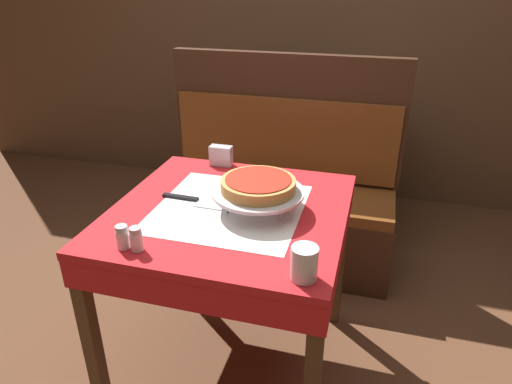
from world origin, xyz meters
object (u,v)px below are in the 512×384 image
(deep_dish_pizza, at_px, (258,185))
(salt_shaker, at_px, (123,237))
(dining_table_rear, at_px, (346,128))
(condiment_caddy, at_px, (358,104))
(pizza_pan_stand, at_px, (258,193))
(water_glass_near, at_px, (304,263))
(pizza_server, at_px, (198,200))
(napkin_holder, at_px, (221,156))
(dining_table_front, at_px, (230,229))
(pepper_shaker, at_px, (136,239))
(booth_bench, at_px, (278,205))

(deep_dish_pizza, relative_size, salt_shaker, 3.41)
(dining_table_rear, xyz_separation_m, condiment_caddy, (0.06, -0.02, 0.16))
(pizza_pan_stand, relative_size, water_glass_near, 3.31)
(pizza_server, relative_size, napkin_holder, 2.66)
(dining_table_front, bearing_deg, pepper_shaker, -118.39)
(booth_bench, relative_size, condiment_caddy, 7.11)
(pizza_server, height_order, water_glass_near, water_glass_near)
(deep_dish_pizza, bearing_deg, pizza_server, 178.68)
(salt_shaker, xyz_separation_m, condiment_caddy, (0.60, 1.78, 0.01))
(salt_shaker, distance_m, napkin_holder, 0.74)
(dining_table_front, xyz_separation_m, napkin_holder, (-0.17, 0.39, 0.14))
(dining_table_rear, height_order, deep_dish_pizza, deep_dish_pizza)
(dining_table_front, xyz_separation_m, booth_bench, (-0.01, 0.87, -0.33))
(water_glass_near, xyz_separation_m, napkin_holder, (-0.51, 0.74, -0.01))
(pepper_shaker, bearing_deg, water_glass_near, -0.27)
(booth_bench, relative_size, pizza_server, 4.94)
(deep_dish_pizza, distance_m, condiment_caddy, 1.44)
(dining_table_front, bearing_deg, condiment_caddy, 75.79)
(dining_table_rear, relative_size, pizza_server, 2.94)
(condiment_caddy, bearing_deg, pepper_shaker, -107.21)
(pepper_shaker, distance_m, napkin_holder, 0.74)
(dining_table_rear, distance_m, condiment_caddy, 0.17)
(deep_dish_pizza, bearing_deg, salt_shaker, -133.54)
(dining_table_rear, bearing_deg, water_glass_near, -88.64)
(water_glass_near, bearing_deg, deep_dish_pizza, 122.85)
(water_glass_near, relative_size, condiment_caddy, 0.56)
(dining_table_front, bearing_deg, napkin_holder, 113.66)
(pizza_server, bearing_deg, salt_shaker, -105.73)
(pepper_shaker, bearing_deg, salt_shaker, 180.00)
(salt_shaker, bearing_deg, pizza_pan_stand, 46.46)
(pizza_pan_stand, relative_size, pizza_server, 1.28)
(pizza_server, xyz_separation_m, condiment_caddy, (0.50, 1.41, 0.05))
(pizza_pan_stand, height_order, salt_shaker, same)
(water_glass_near, bearing_deg, pepper_shaker, 179.73)
(deep_dish_pizza, height_order, water_glass_near, deep_dish_pizza)
(deep_dish_pizza, height_order, pizza_server, deep_dish_pizza)
(pizza_pan_stand, height_order, water_glass_near, water_glass_near)
(pizza_server, relative_size, water_glass_near, 2.59)
(booth_bench, xyz_separation_m, condiment_caddy, (0.37, 0.56, 0.48))
(dining_table_front, xyz_separation_m, pizza_server, (-0.13, 0.02, 0.10))
(dining_table_rear, height_order, napkin_holder, napkin_holder)
(booth_bench, height_order, napkin_holder, booth_bench)
(dining_table_rear, height_order, water_glass_near, water_glass_near)
(pepper_shaker, bearing_deg, napkin_holder, 88.47)
(deep_dish_pizza, bearing_deg, water_glass_near, -57.15)
(napkin_holder, bearing_deg, water_glass_near, -55.21)
(dining_table_front, height_order, pizza_pan_stand, pizza_pan_stand)
(water_glass_near, relative_size, napkin_holder, 1.03)
(pizza_pan_stand, xyz_separation_m, pepper_shaker, (-0.30, -0.36, -0.03))
(napkin_holder, bearing_deg, pepper_shaker, -91.53)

